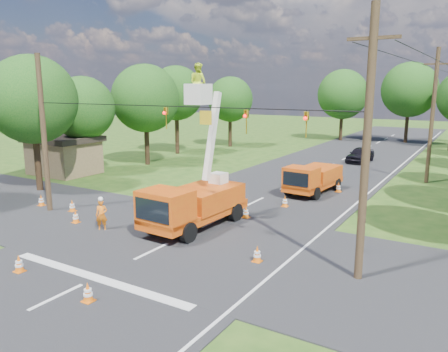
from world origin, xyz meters
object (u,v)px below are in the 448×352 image
Objects in this scene: ground_worker at (102,215)px; traffic_cone_6 at (41,200)px; tree_left_d at (145,99)px; tree_far_b at (410,90)px; traffic_cone_8 at (257,254)px; bucket_truck at (194,195)px; distant_car at (360,155)px; tree_far_a at (343,94)px; pole_left at (44,135)px; traffic_cone_7 at (338,187)px; traffic_cone_3 at (285,201)px; tree_left_b at (32,100)px; tree_left_e at (176,93)px; tree_left_f at (230,99)px; traffic_cone_0 at (19,264)px; traffic_cone_4 at (76,217)px; traffic_cone_2 at (246,212)px; pole_right_mid at (432,115)px; pole_right_near at (366,146)px; tree_left_c at (83,108)px; second_truck at (312,178)px; traffic_cone_5 at (72,206)px; shed at (64,155)px; traffic_cone_1 at (88,292)px.

ground_worker reaches higher than traffic_cone_6.
tree_far_b reaches higher than tree_left_d.
bucket_truck is at bearing 154.27° from traffic_cone_8.
distant_car is 0.46× the size of tree_far_a.
ground_worker is at bearing -10.20° from pole_left.
traffic_cone_7 is 19.65m from tree_left_d.
traffic_cone_3 is 0.08× the size of tree_left_b.
traffic_cone_6 is (-12.85, -7.54, 0.00)m from traffic_cone_3.
tree_far_a is (11.80, 21.00, -0.30)m from tree_left_e.
pole_left is at bearing -79.98° from tree_left_f.
traffic_cone_6 is (-7.76, 6.72, 0.00)m from traffic_cone_0.
tree_left_f reaches higher than traffic_cone_4.
ground_worker is 28.27m from distant_car.
traffic_cone_2 is at bearing 19.63° from traffic_cone_6.
pole_right_mid reaches higher than tree_left_e.
bucket_truck is at bearing -109.41° from traffic_cone_7.
pole_right_near is at bearing -31.36° from ground_worker.
traffic_cone_8 is at bearing -10.66° from tree_left_b.
traffic_cone_8 is at bearing 37.36° from traffic_cone_0.
pole_left is 11.44m from tree_left_c.
distant_car is 19.34m from tree_far_b.
tree_far_a is (9.80, 13.00, 0.50)m from tree_left_f.
second_truck reaches higher than distant_car.
traffic_cone_6 is at bearing -133.43° from second_truck.
ground_worker is at bearing -55.77° from tree_left_d.
tree_left_e is (-1.80, 7.00, 0.37)m from tree_left_d.
traffic_cone_2 is 1.00× the size of traffic_cone_5.
pole_right_near is 45.37m from tree_far_b.
pole_right_near is 1.82× the size of shed.
pole_left reaches higher than shed.
pole_left is 0.96× the size of tree_left_e.
tree_left_c is 40.96m from tree_far_b.
distant_car is 27.98m from traffic_cone_5.
bucket_truck is 4.76m from ground_worker.
pole_right_near is 27.90m from tree_left_d.
tree_far_a reaches higher than traffic_cone_0.
pole_right_near is at bearing -1.80° from traffic_cone_5.
ground_worker is at bearing -98.83° from tree_far_b.
traffic_cone_4 is at bearing 142.11° from traffic_cone_1.
distant_car is 27.39m from traffic_cone_8.
traffic_cone_5 is 0.08× the size of pole_left.
second_truck is 0.61× the size of tree_left_e.
traffic_cone_0 is 49.72m from tree_far_a.
traffic_cone_5 is at bearing 2.97° from traffic_cone_6.
bucket_truck reaches higher than second_truck.
traffic_cone_3 is 14.48m from pole_right_mid.
traffic_cone_3 is (6.19, 8.89, -0.45)m from ground_worker.
tree_left_d is 0.98× the size of tree_left_e.
second_truck reaches higher than traffic_cone_0.
second_truck reaches higher than traffic_cone_6.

